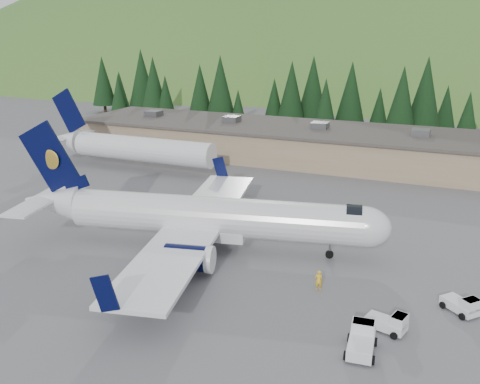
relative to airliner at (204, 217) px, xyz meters
name	(u,v)px	position (x,y,z in m)	size (l,w,h in m)	color
ground	(216,249)	(1.03, 0.21, -3.17)	(600.00, 600.00, 0.00)	#5D5D62
airliner	(204,217)	(0.00, 0.00, 0.00)	(35.67, 33.69, 11.89)	white
second_airliner	(127,147)	(-23.90, 22.21, 0.16)	(27.50, 11.00, 10.05)	white
baggage_tug_a	(390,323)	(18.39, -8.09, -2.50)	(3.04, 2.23, 1.48)	white
baggage_tug_b	(463,305)	(23.08, -3.46, -2.50)	(3.01, 2.88, 1.48)	white
baggage_tug_c	(362,340)	(17.02, -11.13, -2.40)	(2.19, 3.34, 1.71)	white
terminal_building	(289,142)	(-3.98, 38.21, -0.55)	(71.00, 17.00, 6.10)	#937B5C
ramp_worker	(319,280)	(12.24, -4.04, -2.31)	(0.63, 0.41, 1.73)	yellow
tree_line	(297,94)	(-9.61, 60.69, 4.22)	(111.99, 17.67, 14.26)	black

